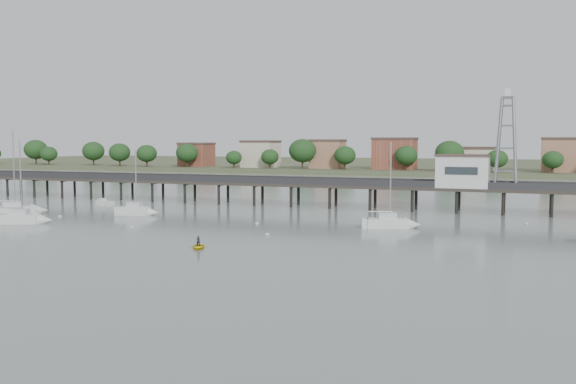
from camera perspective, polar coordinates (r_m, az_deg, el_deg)
name	(u,v)px	position (r m, az deg, el deg)	size (l,w,h in m)	color
ground_plane	(96,274)	(58.17, -16.67, -7.00)	(500.00, 500.00, 0.00)	slate
pier	(314,185)	(111.12, 2.30, 0.62)	(150.00, 5.00, 5.50)	#2D2823
pier_building	(463,171)	(105.85, 15.27, 1.82)	(8.40, 5.40, 5.30)	silver
lattice_tower	(507,143)	(105.35, 18.85, 4.14)	(3.20, 3.20, 15.50)	slate
sailboat_c	(395,223)	(85.38, 9.49, -2.76)	(7.38, 4.26, 11.83)	silver
sailboat_b	(140,211)	(101.50, -13.06, -1.65)	(6.50, 2.88, 10.57)	silver
sailboat_a	(27,219)	(96.11, -22.18, -2.22)	(7.52, 4.66, 12.08)	silver
sailboat_f	(22,210)	(108.41, -22.59, -1.50)	(7.46, 7.92, 13.92)	silver
white_tender	(105,203)	(118.63, -16.00, -0.94)	(3.65, 2.11, 1.33)	silver
yellow_dinghy	(198,248)	(69.31, -7.98, -4.99)	(1.96, 0.57, 2.75)	yellow
dinghy_occupant	(198,248)	(69.31, -7.98, -4.99)	(0.41, 1.11, 0.27)	black
mooring_buoys	(295,228)	(84.29, 0.61, -3.19)	(74.77, 22.38, 0.39)	beige
far_shore	(443,165)	(287.12, 13.65, 2.36)	(500.00, 170.00, 10.40)	#475133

